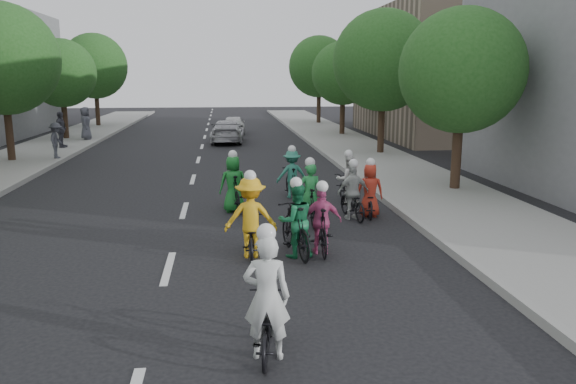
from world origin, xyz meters
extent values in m
plane|color=black|center=(0.00, 0.00, 0.00)|extent=(120.00, 120.00, 0.00)
cube|color=#999993|center=(-6.05, 10.00, 0.09)|extent=(0.18, 80.00, 0.18)
cube|color=gray|center=(8.00, 10.00, 0.07)|extent=(4.00, 80.00, 0.15)
cube|color=#999993|center=(6.05, 10.00, 0.09)|extent=(0.18, 80.00, 0.18)
cube|color=gray|center=(16.00, 24.00, 4.00)|extent=(10.00, 14.00, 8.00)
cylinder|color=black|center=(-8.20, 15.00, 1.24)|extent=(0.32, 0.32, 2.48)
sphere|color=#20521B|center=(-8.20, 15.00, 4.53)|extent=(4.80, 4.80, 4.80)
cylinder|color=black|center=(-8.20, 24.00, 1.14)|extent=(0.32, 0.32, 2.27)
sphere|color=#20521B|center=(-8.20, 24.00, 3.97)|extent=(4.00, 4.00, 4.00)
cylinder|color=black|center=(-8.20, 33.00, 1.24)|extent=(0.32, 0.32, 2.48)
sphere|color=#20521B|center=(-8.20, 33.00, 4.53)|extent=(4.80, 4.80, 4.80)
cylinder|color=black|center=(8.80, 6.60, 1.14)|extent=(0.32, 0.32, 2.27)
sphere|color=#20521B|center=(8.80, 6.60, 3.97)|extent=(4.00, 4.00, 4.00)
cylinder|color=black|center=(8.80, 15.60, 1.24)|extent=(0.32, 0.32, 2.48)
sphere|color=#20521B|center=(8.80, 15.60, 4.53)|extent=(4.80, 4.80, 4.80)
cylinder|color=black|center=(8.80, 24.60, 1.14)|extent=(0.32, 0.32, 2.27)
sphere|color=#20521B|center=(8.80, 24.60, 3.97)|extent=(4.00, 4.00, 4.00)
cylinder|color=black|center=(8.80, 33.60, 1.24)|extent=(0.32, 0.32, 2.48)
sphere|color=#20521B|center=(8.80, 33.60, 4.53)|extent=(4.80, 4.80, 4.80)
imported|color=black|center=(1.70, -3.76, 0.40)|extent=(0.74, 1.58, 0.80)
imported|color=silver|center=(1.70, -3.86, 0.88)|extent=(0.69, 0.51, 1.76)
sphere|color=white|center=(1.70, -3.86, 1.78)|extent=(0.26, 0.26, 0.26)
imported|color=black|center=(2.66, 0.56, 0.57)|extent=(0.87, 1.96, 1.14)
imported|color=#197243|center=(2.66, 0.46, 0.79)|extent=(0.87, 0.73, 1.59)
sphere|color=white|center=(2.66, 0.46, 1.61)|extent=(0.26, 0.26, 0.26)
imported|color=black|center=(1.70, 0.67, 0.41)|extent=(0.61, 1.59, 0.82)
imported|color=yellow|center=(1.70, 0.57, 0.87)|extent=(1.14, 0.69, 1.74)
sphere|color=white|center=(1.70, 0.57, 1.76)|extent=(0.26, 0.26, 0.26)
imported|color=black|center=(3.25, 0.72, 0.52)|extent=(0.55, 1.76, 1.05)
imported|color=#C0447D|center=(3.25, 0.62, 0.73)|extent=(0.87, 0.39, 1.47)
sphere|color=white|center=(3.25, 0.62, 1.49)|extent=(0.26, 0.26, 0.26)
imported|color=black|center=(5.12, 3.80, 0.41)|extent=(0.78, 1.62, 0.82)
imported|color=red|center=(5.12, 3.70, 0.74)|extent=(0.79, 0.58, 1.49)
sphere|color=white|center=(5.12, 3.70, 1.51)|extent=(0.26, 0.26, 0.26)
imported|color=black|center=(3.34, 3.05, 0.50)|extent=(0.64, 1.70, 1.00)
imported|color=green|center=(3.34, 2.95, 0.82)|extent=(0.63, 0.45, 1.64)
sphere|color=white|center=(3.34, 2.95, 1.66)|extent=(0.26, 0.26, 0.26)
imported|color=black|center=(4.87, 5.38, 0.42)|extent=(0.68, 1.65, 0.85)
imported|color=silver|center=(4.87, 5.28, 0.75)|extent=(0.77, 0.62, 1.51)
sphere|color=white|center=(4.87, 5.28, 1.53)|extent=(0.26, 0.26, 0.26)
imported|color=black|center=(3.30, 6.49, 0.49)|extent=(0.61, 1.66, 0.97)
imported|color=#2B8168|center=(3.30, 6.39, 0.76)|extent=(1.03, 0.66, 1.52)
sphere|color=white|center=(3.30, 6.39, 1.54)|extent=(0.26, 0.26, 0.26)
imported|color=black|center=(4.60, 3.57, 0.43)|extent=(0.83, 1.72, 0.86)
imported|color=beige|center=(4.60, 3.47, 0.75)|extent=(0.93, 0.50, 1.50)
sphere|color=white|center=(4.60, 3.47, 1.52)|extent=(0.26, 0.26, 0.26)
imported|color=black|center=(1.42, 4.81, 0.54)|extent=(0.80, 1.86, 1.08)
imported|color=#1A7529|center=(1.42, 4.71, 0.81)|extent=(0.87, 0.64, 1.62)
sphere|color=white|center=(1.42, 4.71, 1.64)|extent=(0.26, 0.26, 0.26)
imported|color=#AAA9AE|center=(1.42, 21.83, 0.65)|extent=(2.07, 4.60, 1.31)
imported|color=white|center=(1.89, 26.93, 0.61)|extent=(1.61, 3.65, 1.22)
imported|color=#484A54|center=(-6.32, 15.29, 0.96)|extent=(0.63, 1.06, 1.62)
imported|color=#4F4F5C|center=(-7.19, 19.30, 1.08)|extent=(0.64, 1.16, 1.87)
imported|color=#50515D|center=(-6.80, 23.01, 1.10)|extent=(0.67, 0.97, 1.89)
camera|label=1|loc=(1.16, -10.98, 3.81)|focal=35.00mm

